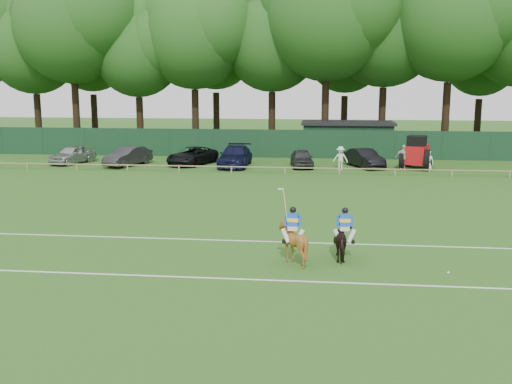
# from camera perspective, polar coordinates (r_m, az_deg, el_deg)

# --- Properties ---
(ground) EXTENTS (160.00, 160.00, 0.00)m
(ground) POSITION_cam_1_polar(r_m,az_deg,el_deg) (26.86, -1.77, -4.09)
(ground) COLOR #1E4C14
(ground) RESTS_ON ground
(horse_dark) EXTENTS (0.92, 1.78, 1.45)m
(horse_dark) POSITION_cam_1_polar(r_m,az_deg,el_deg) (23.33, 8.40, -4.64)
(horse_dark) COLOR black
(horse_dark) RESTS_ON ground
(horse_chestnut) EXTENTS (1.41, 1.56, 1.60)m
(horse_chestnut) POSITION_cam_1_polar(r_m,az_deg,el_deg) (22.68, 3.50, -4.80)
(horse_chestnut) COLOR brown
(horse_chestnut) RESTS_ON ground
(sedan_silver) EXTENTS (3.06, 4.78, 1.52)m
(sedan_silver) POSITION_cam_1_polar(r_m,az_deg,el_deg) (51.77, -17.09, 3.44)
(sedan_silver) COLOR #ABAFB1
(sedan_silver) RESTS_ON ground
(sedan_grey) EXTENTS (3.09, 4.90, 1.52)m
(sedan_grey) POSITION_cam_1_polar(r_m,az_deg,el_deg) (49.39, -12.11, 3.36)
(sedan_grey) COLOR #2C2C2E
(sedan_grey) RESTS_ON ground
(suv_black) EXTENTS (3.98, 5.65, 1.43)m
(suv_black) POSITION_cam_1_polar(r_m,az_deg,el_deg) (49.15, -6.09, 3.44)
(suv_black) COLOR black
(suv_black) RESTS_ON ground
(sedan_navy) EXTENTS (2.31, 5.62, 1.63)m
(sedan_navy) POSITION_cam_1_polar(r_m,az_deg,el_deg) (47.96, -2.00, 3.44)
(sedan_navy) COLOR #101234
(sedan_navy) RESTS_ON ground
(hatch_grey) EXTENTS (2.13, 4.27, 1.40)m
(hatch_grey) POSITION_cam_1_polar(r_m,az_deg,el_deg) (47.59, 4.38, 3.22)
(hatch_grey) COLOR #323335
(hatch_grey) RESTS_ON ground
(estate_black) EXTENTS (3.21, 4.65, 1.45)m
(estate_black) POSITION_cam_1_polar(r_m,az_deg,el_deg) (48.10, 10.29, 3.19)
(estate_black) COLOR black
(estate_black) RESTS_ON ground
(spectator_left) EXTENTS (1.28, 0.90, 1.80)m
(spectator_left) POSITION_cam_1_polar(r_m,az_deg,el_deg) (46.49, 8.04, 3.21)
(spectator_left) COLOR silver
(spectator_left) RESTS_ON ground
(spectator_mid) EXTENTS (1.19, 0.57, 1.97)m
(spectator_mid) POSITION_cam_1_polar(r_m,az_deg,el_deg) (47.07, 13.82, 3.21)
(spectator_mid) COLOR beige
(spectator_mid) RESTS_ON ground
(spectator_right) EXTENTS (0.89, 0.71, 1.60)m
(spectator_right) POSITION_cam_1_polar(r_m,az_deg,el_deg) (47.31, 16.07, 2.91)
(spectator_right) COLOR silver
(spectator_right) RESTS_ON ground
(rider_dark) EXTENTS (0.94, 0.40, 1.41)m
(rider_dark) POSITION_cam_1_polar(r_m,az_deg,el_deg) (23.15, 8.45, -3.03)
(rider_dark) COLOR silver
(rider_dark) RESTS_ON ground
(rider_chestnut) EXTENTS (0.94, 0.61, 2.05)m
(rider_chestnut) POSITION_cam_1_polar(r_m,az_deg,el_deg) (22.48, 3.51, -3.01)
(rider_chestnut) COLOR silver
(rider_chestnut) RESTS_ON ground
(polo_ball) EXTENTS (0.09, 0.09, 0.09)m
(polo_ball) POSITION_cam_1_polar(r_m,az_deg,el_deg) (22.65, 17.85, -7.33)
(polo_ball) COLOR silver
(polo_ball) RESTS_ON ground
(pitch_lines) EXTENTS (60.00, 5.10, 0.01)m
(pitch_lines) POSITION_cam_1_polar(r_m,az_deg,el_deg) (23.53, -2.97, -6.23)
(pitch_lines) COLOR silver
(pitch_lines) RESTS_ON ground
(pitch_rail) EXTENTS (62.10, 0.10, 0.50)m
(pitch_rail) POSITION_cam_1_polar(r_m,az_deg,el_deg) (44.33, 1.49, 2.36)
(pitch_rail) COLOR #997F5B
(pitch_rail) RESTS_ON ground
(perimeter_fence) EXTENTS (92.08, 0.08, 2.50)m
(perimeter_fence) POSITION_cam_1_polar(r_m,az_deg,el_deg) (53.14, 2.31, 4.61)
(perimeter_fence) COLOR #14351E
(perimeter_fence) RESTS_ON ground
(utility_shed) EXTENTS (8.40, 4.40, 3.04)m
(utility_shed) POSITION_cam_1_polar(r_m,az_deg,el_deg) (56.02, 8.69, 5.11)
(utility_shed) COLOR #14331E
(utility_shed) RESTS_ON ground
(tree_row) EXTENTS (96.00, 12.00, 21.00)m
(tree_row) POSITION_cam_1_polar(r_m,az_deg,el_deg) (61.12, 4.71, 4.20)
(tree_row) COLOR #26561C
(tree_row) RESTS_ON ground
(tractor) EXTENTS (2.94, 3.60, 2.62)m
(tractor) POSITION_cam_1_polar(r_m,az_deg,el_deg) (47.95, 15.07, 3.58)
(tractor) COLOR #AD1013
(tractor) RESTS_ON ground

